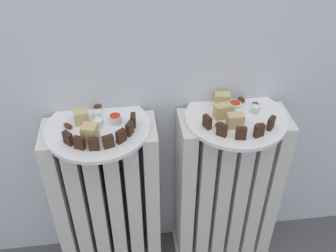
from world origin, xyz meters
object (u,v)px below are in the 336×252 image
(radiator_right, at_px, (226,192))
(jam_bowl_right, at_px, (235,106))
(radiator_left, at_px, (108,203))
(plate_right, at_px, (236,117))
(fork, at_px, (86,133))
(plate_left, at_px, (98,127))
(jam_bowl_left, at_px, (115,119))

(radiator_right, bearing_deg, jam_bowl_right, 83.25)
(radiator_left, distance_m, radiator_right, 0.42)
(plate_right, distance_m, fork, 0.45)
(radiator_left, relative_size, plate_left, 2.06)
(jam_bowl_left, distance_m, fork, 0.09)
(radiator_left, relative_size, jam_bowl_left, 16.80)
(plate_right, xyz_separation_m, fork, (-0.45, -0.03, 0.01))
(radiator_right, relative_size, jam_bowl_left, 16.80)
(plate_right, xyz_separation_m, jam_bowl_right, (0.00, 0.03, 0.02))
(jam_bowl_left, xyz_separation_m, fork, (-0.08, -0.04, -0.01))
(radiator_right, height_order, jam_bowl_right, jam_bowl_right)
(radiator_left, distance_m, plate_left, 0.33)
(radiator_left, height_order, radiator_right, same)
(plate_left, relative_size, plate_right, 1.00)
(radiator_right, height_order, plate_right, plate_right)
(jam_bowl_right, height_order, fork, jam_bowl_right)
(plate_left, height_order, jam_bowl_left, jam_bowl_left)
(radiator_right, distance_m, plate_left, 0.53)
(radiator_left, bearing_deg, radiator_right, 0.00)
(radiator_left, height_order, fork, fork)
(plate_right, height_order, fork, fork)
(radiator_right, distance_m, plate_right, 0.33)
(jam_bowl_left, bearing_deg, radiator_left, -169.36)
(radiator_right, xyz_separation_m, plate_left, (-0.42, -0.00, 0.33))
(jam_bowl_left, bearing_deg, radiator_right, -1.57)
(plate_right, bearing_deg, radiator_left, 180.00)
(plate_left, relative_size, fork, 2.91)
(jam_bowl_left, relative_size, fork, 0.36)
(plate_right, relative_size, jam_bowl_right, 8.39)
(jam_bowl_left, bearing_deg, fork, -153.67)
(radiator_left, height_order, plate_right, plate_right)
(plate_left, bearing_deg, plate_right, 0.00)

